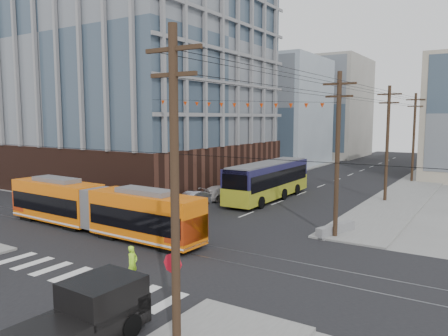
% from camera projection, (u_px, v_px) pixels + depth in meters
% --- Properties ---
extents(ground, '(160.00, 160.00, 0.00)m').
position_uv_depth(ground, '(124.00, 261.00, 24.53)').
color(ground, slate).
extents(office_building, '(30.00, 25.00, 28.60)m').
position_uv_depth(office_building, '(127.00, 66.00, 53.86)').
color(office_building, '#381E16').
rests_on(office_building, ground).
extents(bg_bldg_nw_near, '(18.00, 16.00, 18.00)m').
position_uv_depth(bg_bldg_nw_near, '(268.00, 112.00, 76.19)').
color(bg_bldg_nw_near, '#8C99A5').
rests_on(bg_bldg_nw_near, ground).
extents(bg_bldg_nw_far, '(16.00, 18.00, 20.00)m').
position_uv_depth(bg_bldg_nw_far, '(324.00, 108.00, 91.28)').
color(bg_bldg_nw_far, gray).
rests_on(bg_bldg_nw_far, ground).
extents(utility_pole_near, '(0.30, 0.30, 11.00)m').
position_uv_depth(utility_pole_near, '(175.00, 195.00, 14.35)').
color(utility_pole_near, black).
rests_on(utility_pole_near, ground).
extents(utility_pole_far, '(0.30, 0.30, 11.00)m').
position_uv_depth(utility_pole_far, '(430.00, 134.00, 66.44)').
color(utility_pole_far, black).
rests_on(utility_pole_far, ground).
extents(streetcar, '(17.61, 3.10, 3.38)m').
position_uv_depth(streetcar, '(98.00, 208.00, 30.62)').
color(streetcar, orange).
rests_on(streetcar, ground).
extents(city_bus, '(3.04, 13.34, 3.77)m').
position_uv_depth(city_bus, '(268.00, 180.00, 42.86)').
color(city_bus, '#1B1940').
rests_on(city_bus, ground).
extents(pickup_truck, '(2.50, 6.34, 2.12)m').
position_uv_depth(pickup_truck, '(62.00, 325.00, 14.76)').
color(pickup_truck, black).
rests_on(pickup_truck, ground).
extents(parked_car_silver, '(1.63, 4.16, 1.35)m').
position_uv_depth(parked_car_silver, '(197.00, 198.00, 40.20)').
color(parked_car_silver, '#A3A8B6').
rests_on(parked_car_silver, ground).
extents(parked_car_white, '(3.13, 5.19, 1.41)m').
position_uv_depth(parked_car_white, '(222.00, 193.00, 42.82)').
color(parked_car_white, beige).
rests_on(parked_car_white, ground).
extents(parked_car_grey, '(2.29, 4.37, 1.17)m').
position_uv_depth(parked_car_grey, '(259.00, 184.00, 48.94)').
color(parked_car_grey, '#575B5E').
rests_on(parked_car_grey, ground).
extents(pedestrian, '(0.48, 0.68, 1.76)m').
position_uv_depth(pedestrian, '(132.00, 263.00, 21.53)').
color(pedestrian, '#B1FF29').
rests_on(pedestrian, ground).
extents(stop_sign, '(0.88, 0.88, 2.71)m').
position_uv_depth(stop_sign, '(173.00, 292.00, 16.81)').
color(stop_sign, '#B61021').
rests_on(stop_sign, ground).
extents(jersey_barrier, '(1.93, 3.77, 0.74)m').
position_uv_depth(jersey_barrier, '(336.00, 230.00, 29.95)').
color(jersey_barrier, gray).
rests_on(jersey_barrier, ground).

